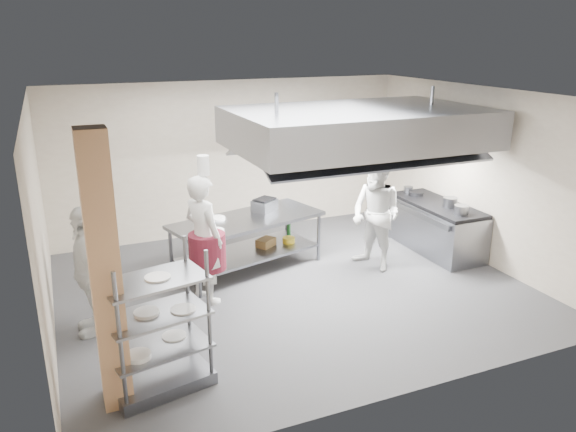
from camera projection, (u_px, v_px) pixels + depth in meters
name	position (u px, v px, depth m)	size (l,w,h in m)	color
floor	(293.00, 288.00, 8.86)	(7.00, 7.00, 0.00)	#3A3A3D
ceiling	(294.00, 95.00, 7.93)	(7.00, 7.00, 0.00)	silver
wall_back	(232.00, 158.00, 11.02)	(7.00, 7.00, 0.00)	#B1A18C
wall_left	(40.00, 227.00, 7.09)	(6.00, 6.00, 0.00)	#B1A18C
wall_right	(478.00, 175.00, 9.70)	(6.00, 6.00, 0.00)	#B1A18C
column	(105.00, 276.00, 5.65)	(0.30, 0.30, 3.00)	tan
exhaust_hood	(358.00, 127.00, 8.95)	(4.00, 2.50, 0.60)	gray
hood_strip_a	(307.00, 152.00, 8.72)	(1.60, 0.12, 0.04)	white
hood_strip_b	(404.00, 143.00, 9.39)	(1.60, 0.12, 0.04)	white
wall_shelf	(318.00, 152.00, 11.55)	(1.50, 0.28, 0.04)	gray
island	(248.00, 244.00, 9.44)	(2.55, 1.06, 0.91)	slate
island_worktop	(247.00, 220.00, 9.31)	(2.55, 1.06, 0.06)	gray
island_undershelf	(248.00, 252.00, 9.49)	(2.34, 0.96, 0.04)	gray
pass_rack	(157.00, 322.00, 6.13)	(1.09, 0.64, 1.64)	slate
cooking_range	(435.00, 228.00, 10.32)	(0.80, 2.00, 0.84)	slate
range_top	(437.00, 205.00, 10.18)	(0.78, 1.96, 0.06)	black
chef_head	(203.00, 239.00, 8.17)	(0.71, 0.46, 1.94)	white
chef_line	(376.00, 215.00, 9.35)	(0.93, 0.72, 1.90)	white
chef_plating	(88.00, 271.00, 7.32)	(1.03, 0.43, 1.76)	white
griddle	(264.00, 205.00, 9.67)	(0.40, 0.31, 0.19)	slate
wicker_basket	(266.00, 242.00, 9.69)	(0.32, 0.22, 0.14)	brown
stockpot	(450.00, 202.00, 9.91)	(0.25, 0.25, 0.17)	gray
plate_stack	(159.00, 346.00, 6.22)	(0.28, 0.28, 0.05)	white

